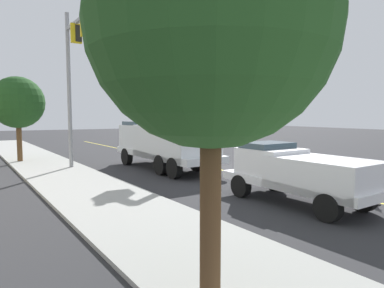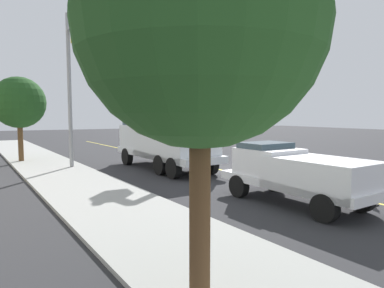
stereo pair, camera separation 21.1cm
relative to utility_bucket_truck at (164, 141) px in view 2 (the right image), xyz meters
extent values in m
plane|color=#2D2D30|center=(-1.47, -2.61, -1.62)|extent=(120.00, 120.00, 0.00)
cube|color=#9E9E99|center=(-2.27, 5.23, -1.56)|extent=(60.06, 9.67, 0.12)
cube|color=yellow|center=(-1.47, -2.61, -1.62)|extent=(49.76, 5.24, 0.01)
cube|color=silver|center=(-0.20, 0.01, -0.72)|extent=(8.41, 3.32, 0.36)
cube|color=silver|center=(2.41, 0.28, 0.05)|extent=(2.85, 2.60, 1.60)
cube|color=#384C56|center=(2.61, 0.30, 0.75)|extent=(2.01, 2.27, 0.64)
cube|color=silver|center=(-1.18, -0.09, 0.00)|extent=(5.47, 3.02, 1.80)
cube|color=white|center=(-1.98, -0.41, 2.39)|extent=(1.64, 0.69, 3.00)
cube|color=white|center=(0.03, -0.95, 4.46)|extent=(2.89, 1.02, 1.51)
cube|color=white|center=(1.38, -1.31, 4.93)|extent=(0.90, 0.90, 0.90)
cube|color=yellow|center=(1.38, -1.31, 5.53)|extent=(0.36, 0.24, 0.60)
cylinder|color=black|center=(2.54, 1.42, -1.10)|extent=(1.07, 0.44, 1.04)
cylinder|color=black|center=(2.77, -0.82, -1.10)|extent=(1.07, 0.44, 1.04)
cylinder|color=black|center=(-1.78, 0.98, -1.10)|extent=(1.07, 0.44, 1.04)
cylinder|color=black|center=(-1.55, -1.26, -1.10)|extent=(1.07, 0.44, 1.04)
cylinder|color=black|center=(-3.09, 0.85, -1.10)|extent=(1.07, 0.44, 1.04)
cylinder|color=black|center=(-2.86, -1.39, -1.10)|extent=(1.07, 0.44, 1.04)
cube|color=white|center=(-9.34, -0.92, -0.87)|extent=(5.78, 2.66, 0.30)
cube|color=white|center=(-8.11, -0.80, -0.32)|extent=(2.20, 2.13, 1.10)
cube|color=#384C56|center=(-7.91, -0.78, 0.16)|extent=(1.52, 1.89, 0.56)
cube|color=white|center=(-10.34, -1.02, -0.47)|extent=(3.56, 2.43, 1.10)
cylinder|color=black|center=(-7.59, 0.21, -1.20)|extent=(0.87, 0.38, 0.84)
cylinder|color=black|center=(-7.40, -1.67, -1.20)|extent=(0.87, 0.38, 0.84)
cylinder|color=black|center=(-11.27, -0.17, -1.20)|extent=(0.87, 0.38, 0.84)
cylinder|color=black|center=(-11.08, -2.05, -1.20)|extent=(0.87, 0.38, 0.84)
cube|color=black|center=(8.44, -3.92, -0.83)|extent=(4.97, 2.38, 0.70)
cube|color=#384C56|center=(8.59, -3.91, -0.23)|extent=(3.61, 2.01, 0.60)
cylinder|color=black|center=(6.91, -4.94, -1.28)|extent=(0.70, 0.31, 0.68)
cylinder|color=black|center=(6.73, -3.24, -1.28)|extent=(0.70, 0.31, 0.68)
cylinder|color=black|center=(10.15, -4.61, -1.28)|extent=(0.70, 0.31, 0.68)
cylinder|color=black|center=(9.98, -2.91, -1.28)|extent=(0.70, 0.31, 0.68)
cube|color=black|center=(-10.69, -3.08, -1.60)|extent=(0.40, 0.40, 0.04)
cone|color=orange|center=(-10.69, -3.08, -1.23)|extent=(0.32, 0.32, 0.71)
cylinder|color=white|center=(-10.69, -3.08, -1.16)|extent=(0.20, 0.20, 0.08)
cube|color=black|center=(4.34, -1.67, -1.60)|extent=(0.40, 0.40, 0.04)
cone|color=orange|center=(4.34, -1.67, -1.25)|extent=(0.32, 0.32, 0.67)
cylinder|color=white|center=(4.34, -1.67, -1.18)|extent=(0.20, 0.20, 0.08)
cylinder|color=gray|center=(2.53, 4.72, 2.76)|extent=(0.22, 0.22, 8.76)
cube|color=gray|center=(-0.39, 4.42, 6.24)|extent=(5.87, 0.76, 0.16)
cube|color=gold|center=(0.86, 4.55, 5.69)|extent=(0.18, 0.57, 1.00)
cube|color=black|center=(0.87, 4.45, 5.69)|extent=(0.23, 0.34, 0.84)
cube|color=gold|center=(-0.81, 4.38, 5.69)|extent=(0.18, 0.57, 1.00)
cube|color=black|center=(-0.80, 4.28, 5.69)|extent=(0.23, 0.34, 0.84)
cube|color=gold|center=(-2.48, 4.21, 5.69)|extent=(0.18, 0.57, 1.00)
cube|color=black|center=(-2.47, 4.11, 5.69)|extent=(0.23, 0.34, 0.84)
cylinder|color=brown|center=(-13.64, 5.27, -0.05)|extent=(0.32, 0.32, 3.14)
sphere|color=#285623|center=(-13.64, 5.27, 2.78)|extent=(3.61, 3.61, 3.61)
cylinder|color=brown|center=(6.73, 7.23, -0.25)|extent=(0.32, 0.32, 2.75)
sphere|color=#1E471C|center=(6.73, 7.23, 2.28)|extent=(3.30, 3.30, 3.30)
camera|label=1|loc=(-17.91, 7.90, 1.47)|focal=31.99mm
camera|label=2|loc=(-18.01, 7.72, 1.47)|focal=31.99mm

